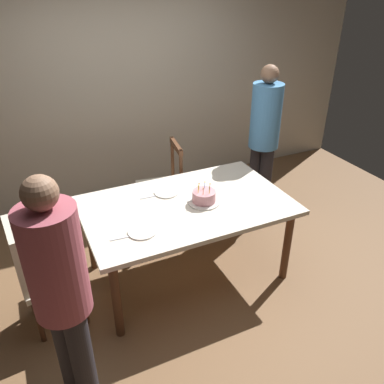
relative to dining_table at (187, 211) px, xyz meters
The scene contains 12 objects.
ground 0.67m from the dining_table, ahead, with size 6.40×6.40×0.00m, color brown.
back_wall 1.95m from the dining_table, 90.00° to the left, with size 6.40×0.10×2.60m, color beige.
dining_table is the anchor object (origin of this frame).
birthday_cake 0.20m from the dining_table, 17.65° to the right, with size 0.28×0.28×0.17m.
plate_near_celebrant 0.55m from the dining_table, 153.17° to the right, with size 0.22×0.22×0.01m, color white.
plate_far_side 0.27m from the dining_table, 109.77° to the left, with size 0.22×0.22×0.01m, color white.
fork_near_celebrant 0.69m from the dining_table, 158.48° to the right, with size 0.18×0.02×0.01m, color silver.
fork_far_side 0.35m from the dining_table, 136.55° to the left, with size 0.18×0.02×0.01m, color silver.
chair_spindle_back 0.89m from the dining_table, 83.81° to the left, with size 0.50×0.50×0.95m.
chair_upholstered 1.27m from the dining_table, behind, with size 0.48×0.48×0.95m.
person_celebrant 1.44m from the dining_table, 143.93° to the right, with size 0.32×0.32×1.64m.
person_guest 1.40m from the dining_table, 28.17° to the left, with size 0.32×0.32×1.69m.
Camera 1 is at (-1.17, -2.60, 2.46)m, focal length 36.46 mm.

